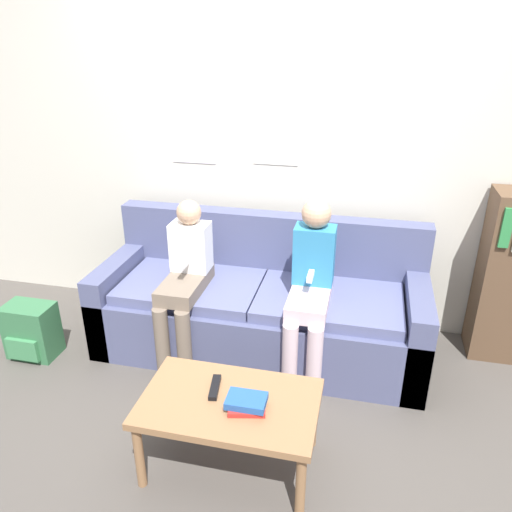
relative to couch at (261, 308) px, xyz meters
The scene contains 9 objects.
ground_plane 0.58m from the couch, 90.00° to the right, with size 10.00×10.00×0.00m, color #4C4742.
wall_back 1.12m from the couch, 90.02° to the left, with size 8.00×0.06×2.60m.
couch is the anchor object (origin of this frame).
coffee_table 1.04m from the couch, 85.53° to the right, with size 0.83×0.51×0.39m.
person_left 0.56m from the couch, 155.53° to the right, with size 0.24×0.54×1.02m.
person_right 0.51m from the couch, 28.87° to the right, with size 0.24×0.54×1.08m.
tv_remote 0.98m from the couch, 90.44° to the right, with size 0.07×0.17×0.02m.
book_stack 1.09m from the couch, 80.85° to the right, with size 0.19×0.15×0.06m.
backpack 1.50m from the couch, 162.77° to the right, with size 0.31×0.23×0.36m.
Camera 1 is at (0.62, -2.28, 1.96)m, focal length 35.00 mm.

